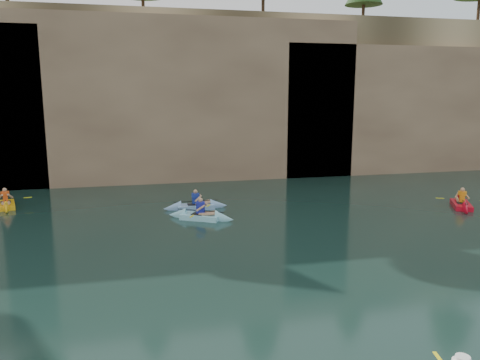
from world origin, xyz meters
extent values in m
plane|color=black|center=(0.00, 0.00, 0.00)|extent=(160.00, 160.00, 0.00)
cube|color=tan|center=(0.00, 30.00, 6.00)|extent=(70.00, 16.00, 12.00)
cube|color=#96795B|center=(2.00, 22.60, 5.70)|extent=(24.00, 2.40, 11.40)
cube|color=#96795B|center=(22.00, 22.60, 4.92)|extent=(26.00, 2.40, 9.84)
cube|color=black|center=(-4.00, 21.95, 1.60)|extent=(3.50, 1.00, 3.20)
cube|color=black|center=(10.00, 21.95, 2.25)|extent=(5.00, 1.00, 4.50)
cube|color=yellow|center=(4.51, -2.00, 0.46)|extent=(0.18, 0.43, 0.02)
cylinder|color=white|center=(4.27, -3.00, 1.03)|extent=(0.39, 0.39, 0.11)
cube|color=#8FDBEF|center=(1.38, 11.88, 0.15)|extent=(2.68, 2.02, 0.29)
cone|color=#8FDBEF|center=(2.45, 11.27, 0.15)|extent=(1.20, 1.16, 0.81)
cone|color=#8FDBEF|center=(0.32, 12.48, 0.15)|extent=(1.20, 1.16, 0.81)
cube|color=black|center=(1.25, 11.95, 0.26)|extent=(0.73, 0.71, 0.04)
cube|color=#1C229C|center=(1.38, 11.88, 0.58)|extent=(0.44, 0.39, 0.54)
sphere|color=tan|center=(1.38, 11.88, 0.97)|extent=(0.23, 0.23, 0.23)
cylinder|color=black|center=(1.38, 11.88, 0.43)|extent=(2.08, 1.22, 0.04)
cube|color=yellow|center=(1.92, 12.82, 0.43)|extent=(0.28, 0.40, 0.02)
cube|color=yellow|center=(0.84, 10.93, 0.43)|extent=(0.28, 0.40, 0.02)
cube|color=red|center=(15.39, 11.13, 0.15)|extent=(2.08, 2.87, 0.30)
cone|color=red|center=(16.01, 12.29, 0.15)|extent=(1.18, 1.26, 0.81)
cone|color=red|center=(14.76, 9.96, 0.15)|extent=(1.18, 1.26, 0.81)
cube|color=black|center=(15.31, 10.99, 0.27)|extent=(0.71, 0.72, 0.04)
cube|color=orange|center=(15.39, 11.13, 0.58)|extent=(0.38, 0.44, 0.54)
sphere|color=tan|center=(15.39, 11.13, 0.97)|extent=(0.23, 0.23, 0.23)
cylinder|color=black|center=(15.39, 11.13, 0.44)|extent=(1.17, 2.12, 0.04)
cube|color=yellow|center=(14.42, 11.65, 0.44)|extent=(0.41, 0.27, 0.02)
cube|color=yellow|center=(-8.45, 16.61, 0.15)|extent=(1.43, 2.64, 0.30)
cone|color=yellow|center=(-8.16, 15.46, 0.15)|extent=(1.00, 1.06, 0.81)
cone|color=yellow|center=(-8.74, 17.75, 0.15)|extent=(1.00, 1.06, 0.81)
cube|color=black|center=(-8.49, 16.75, 0.27)|extent=(0.62, 0.66, 0.04)
cube|color=#E44D13|center=(-8.45, 16.61, 0.58)|extent=(0.32, 0.41, 0.54)
sphere|color=tan|center=(-8.45, 16.61, 0.97)|extent=(0.23, 0.23, 0.23)
cylinder|color=black|center=(-8.45, 16.61, 0.44)|extent=(0.63, 2.32, 0.04)
cube|color=yellow|center=(-7.39, 16.88, 0.44)|extent=(0.43, 0.18, 0.02)
cube|color=#84AEDD|center=(1.43, 13.97, 0.14)|extent=(2.65, 0.87, 0.29)
cone|color=#84AEDD|center=(2.67, 14.00, 0.14)|extent=(0.95, 0.80, 0.79)
cone|color=#84AEDD|center=(0.18, 13.95, 0.14)|extent=(0.95, 0.80, 0.79)
cube|color=black|center=(1.28, 13.97, 0.26)|extent=(0.56, 0.50, 0.04)
cube|color=navy|center=(1.43, 13.97, 0.56)|extent=(0.36, 0.24, 0.53)
sphere|color=tan|center=(1.43, 13.97, 0.94)|extent=(0.22, 0.22, 0.22)
cylinder|color=black|center=(1.43, 13.97, 0.43)|extent=(2.33, 0.08, 0.04)
cube|color=yellow|center=(1.41, 15.04, 0.43)|extent=(0.09, 0.42, 0.02)
cube|color=yellow|center=(1.45, 12.91, 0.43)|extent=(0.09, 0.42, 0.02)
camera|label=1|loc=(-1.72, -9.98, 6.06)|focal=35.00mm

